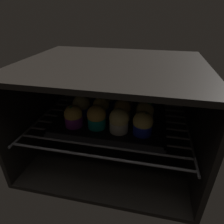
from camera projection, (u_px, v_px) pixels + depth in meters
The scene contains 15 objects.
oven_cavity at pixel (114, 109), 72.66cm from camera, with size 59.00×47.00×37.00cm.
oven_rack at pixel (111, 122), 70.65cm from camera, with size 54.80×42.00×0.80cm.
baking_tray at pixel (112, 118), 70.96cm from camera, with size 38.14×30.42×2.20cm.
muffin_row0_col0 at pixel (73, 116), 64.22cm from camera, with size 6.13×6.13×7.57cm.
muffin_row0_col1 at pixel (97, 117), 63.23cm from camera, with size 6.31×6.31×7.97cm.
muffin_row0_col2 at pixel (119, 121), 61.19cm from camera, with size 6.32×6.32×7.99cm.
muffin_row0_col3 at pixel (143, 123), 59.95cm from camera, with size 6.41×6.41×7.69cm.
muffin_row1_col0 at pixel (82, 106), 71.05cm from camera, with size 6.49×6.49×7.61cm.
muffin_row1_col1 at pixel (101, 107), 69.88cm from camera, with size 6.05×6.05×8.02cm.
muffin_row1_col2 at pixel (122, 110), 68.21cm from camera, with size 6.18×6.18×7.41cm.
muffin_row1_col3 at pixel (145, 112), 66.74cm from camera, with size 6.30×6.30×7.73cm.
muffin_row2_col0 at pixel (88, 96), 78.10cm from camera, with size 6.39×6.39×7.76cm.
muffin_row2_col1 at pixel (108, 98), 76.26cm from camera, with size 6.38×6.38×7.99cm.
muffin_row2_col2 at pixel (126, 102), 74.90cm from camera, with size 6.05×6.05×6.96cm.
muffin_row2_col3 at pixel (146, 103), 73.61cm from camera, with size 6.05×6.05×7.36cm.
Camera 1 is at (13.07, -36.76, 50.77)cm, focal length 30.85 mm.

